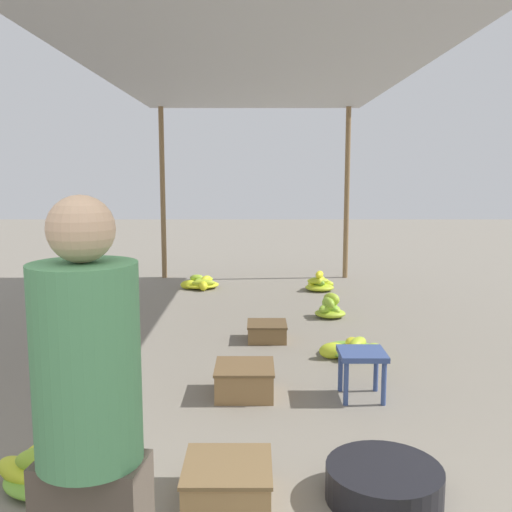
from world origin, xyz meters
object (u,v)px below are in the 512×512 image
banana_pile_right_3 (321,284)px  crate_mid (230,481)px  vendor_foreground (92,434)px  banana_pile_right_2 (354,349)px  banana_pile_left_1 (52,468)px  basin_black (386,483)px  stool (364,360)px  banana_pile_left_2 (203,283)px  crate_far (269,331)px  banana_pile_right_1 (332,308)px  crate_near (247,380)px

banana_pile_right_3 → crate_mid: banana_pile_right_3 is taller
vendor_foreground → banana_pile_right_2: bearing=66.9°
banana_pile_left_1 → banana_pile_right_2: bearing=47.6°
vendor_foreground → basin_black: 1.71m
banana_pile_left_1 → banana_pile_right_3: 5.55m
stool → basin_black: stool is taller
banana_pile_right_2 → crate_mid: (-1.02, -2.32, 0.03)m
stool → banana_pile_left_1: bearing=-147.7°
banana_pile_left_2 → crate_far: banana_pile_left_2 is taller
basin_black → banana_pile_right_3: banana_pile_right_3 is taller
banana_pile_right_1 → crate_near: (-0.95, -2.36, 0.00)m
banana_pile_right_2 → banana_pile_right_3: banana_pile_right_3 is taller
banana_pile_left_2 → crate_mid: size_ratio=1.28×
stool → crate_near: bearing=176.1°
stool → crate_near: size_ratio=0.81×
basin_black → banana_pile_left_1: bearing=175.2°
vendor_foreground → basin_black: (1.19, 0.99, -0.74)m
basin_black → banana_pile_left_2: bearing=105.0°
vendor_foreground → crate_mid: bearing=68.6°
banana_pile_left_1 → banana_pile_right_1: size_ratio=1.72×
banana_pile_left_2 → banana_pile_right_1: size_ratio=1.60×
basin_black → banana_pile_right_2: 2.33m
vendor_foreground → banana_pile_right_2: (1.41, 3.31, -0.75)m
banana_pile_right_1 → crate_mid: (-1.01, -3.76, -0.02)m
banana_pile_right_1 → crate_mid: bearing=-105.0°
vendor_foreground → stool: vendor_foreground is taller
banana_pile_right_2 → crate_far: size_ratio=1.60×
vendor_foreground → crate_mid: vendor_foreground is taller
banana_pile_right_1 → crate_mid: size_ratio=0.80×
stool → crate_far: 1.65m
banana_pile_right_1 → stool: bearing=-91.9°
banana_pile_right_3 → crate_mid: 5.42m
banana_pile_right_3 → crate_far: 2.61m
crate_near → banana_pile_left_1: bearing=-129.1°
crate_near → crate_far: bearing=82.2°
stool → crate_mid: bearing=-124.7°
vendor_foreground → stool: 2.73m
basin_black → banana_pile_left_2: (-1.47, 5.48, -0.01)m
banana_pile_left_2 → crate_far: (0.93, -2.64, 0.01)m
vendor_foreground → banana_pile_left_2: vendor_foreground is taller
banana_pile_right_1 → vendor_foreground: bearing=-106.4°
crate_far → stool: bearing=-65.8°
basin_black → banana_pile_right_1: banana_pile_right_1 is taller
banana_pile_right_1 → banana_pile_right_3: 1.56m
stool → crate_mid: (-0.93, -1.34, -0.20)m
vendor_foreground → stool: (1.32, 2.33, -0.53)m
banana_pile_left_1 → banana_pile_right_1: 4.12m
banana_pile_right_2 → vendor_foreground: bearing=-113.1°
banana_pile_right_2 → crate_near: size_ratio=1.42×
banana_pile_right_3 → stool: bearing=-91.7°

